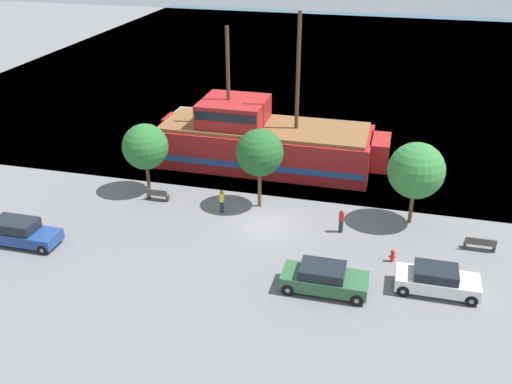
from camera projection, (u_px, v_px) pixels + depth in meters
The scene contains 15 objects.
ground_plane at pixel (266, 224), 36.23m from camera, with size 160.00×160.00×0.00m, color slate.
water_surface at pixel (344, 62), 74.34m from camera, with size 80.00×80.00×0.00m, color #33566B.
pirate_ship at pixel (263, 141), 43.86m from camera, with size 17.50×5.86×11.76m.
moored_boat_dockside at pixel (191, 120), 52.39m from camera, with size 5.16×2.35×1.46m.
parked_car_curb_front at pixel (18, 232), 33.91m from camera, with size 4.97×1.79×1.54m.
parked_car_curb_mid at pixel (324, 278), 29.70m from camera, with size 4.48×1.96×1.49m.
parked_car_curb_rear at pixel (437, 280), 29.61m from camera, with size 4.26×1.86×1.44m.
fire_hydrant at pixel (392, 255), 32.29m from camera, with size 0.42×0.25×0.76m.
bench_promenade_east at pixel (480, 244), 33.34m from camera, with size 1.75×0.45×0.85m.
bench_promenade_west at pixel (158, 195), 39.05m from camera, with size 1.53×0.45×0.85m.
pedestrian_walking_near at pixel (341, 221), 35.06m from camera, with size 0.32×0.32×1.58m.
pedestrian_walking_far at pixel (222, 201), 37.36m from camera, with size 0.32×0.32×1.62m.
tree_row_east at pixel (145, 147), 38.98m from camera, with size 3.16×3.16×4.98m.
tree_row_mideast at pixel (260, 153), 36.75m from camera, with size 3.09×3.09×5.45m.
tree_row_midwest at pixel (416, 171), 34.86m from camera, with size 3.50×3.50×5.39m.
Camera 1 is at (7.21, -30.64, 18.07)m, focal length 40.00 mm.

